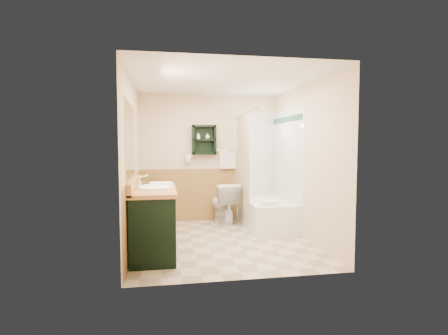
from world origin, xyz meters
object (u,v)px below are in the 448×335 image
bathtub (265,213)px  soap_bottle_a (198,137)px  wall_shelf (204,140)px  hair_dryer (188,159)px  toilet (223,204)px  vanity (154,220)px  soap_bottle_b (207,137)px  vanity_book (142,178)px

bathtub → soap_bottle_a: soap_bottle_a is taller
wall_shelf → hair_dryer: bearing=175.2°
soap_bottle_a → toilet: bearing=-26.5°
bathtub → wall_shelf: bearing=149.6°
vanity → wall_shelf: bearing=63.1°
toilet → soap_bottle_b: (-0.27, 0.22, 1.23)m
toilet → soap_bottle_b: soap_bottle_b is taller
hair_dryer → toilet: hair_dryer is taller
wall_shelf → hair_dryer: size_ratio=2.29×
vanity_book → hair_dryer: bearing=36.0°
toilet → soap_bottle_a: bearing=-36.6°
wall_shelf → vanity_book: size_ratio=2.76×
wall_shelf → soap_bottle_b: size_ratio=5.14×
vanity_book → soap_bottle_a: 1.81m
wall_shelf → soap_bottle_a: 0.12m
bathtub → toilet: size_ratio=1.97×
bathtub → soap_bottle_b: soap_bottle_b is taller
wall_shelf → toilet: (0.33, -0.22, -1.18)m
hair_dryer → toilet: bearing=-21.6°
wall_shelf → soap_bottle_a: bearing=-177.4°
hair_dryer → bathtub: hair_dryer is taller
hair_dryer → bathtub: 1.75m
vanity → vanity_book: 0.66m
vanity → vanity_book: bearing=115.7°
soap_bottle_a → bathtub: bearing=-27.7°
bathtub → toilet: 0.80m
bathtub → soap_bottle_b: 1.77m
soap_bottle_a → soap_bottle_b: size_ratio=1.15×
wall_shelf → vanity: 2.27m
wall_shelf → toilet: bearing=-34.3°
soap_bottle_a → vanity: bearing=-114.0°
hair_dryer → vanity_book: hair_dryer is taller
vanity → toilet: bearing=51.5°
soap_bottle_b → soap_bottle_a: bearing=180.0°
toilet → soap_bottle_b: bearing=-49.6°
wall_shelf → vanity_book: bearing=-126.7°
toilet → vanity: bearing=41.5°
wall_shelf → vanity_book: 1.86m
vanity_book → soap_bottle_a: bearing=29.9°
wall_shelf → bathtub: bearing=-30.4°
soap_bottle_b → toilet: bearing=-39.6°
wall_shelf → bathtub: 1.77m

